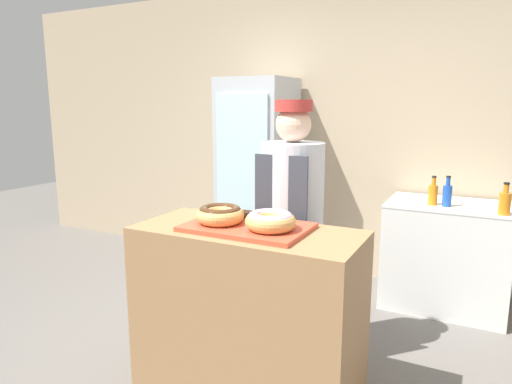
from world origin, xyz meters
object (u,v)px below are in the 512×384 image
Objects in this scene: donut_chocolate_glaze at (220,214)px; serving_tray at (247,227)px; donut_light_glaze at (270,220)px; bottle_orange at (505,202)px; bottle_orange_b at (433,194)px; brownie_back_right at (273,218)px; chest_freezer at (446,255)px; bottle_blue at (447,195)px; beverage_fridge at (258,178)px; baker_person at (291,227)px; brownie_back_left at (247,214)px.

serving_tray is at bearing 11.23° from donut_chocolate_glaze.
donut_light_glaze reaches higher than bottle_orange.
bottle_orange is at bearing -13.61° from bottle_orange_b.
bottle_orange is at bearing 50.49° from brownie_back_right.
brownie_back_right is 1.87m from chest_freezer.
bottle_orange is 0.99× the size of bottle_blue.
beverage_fridge is (-0.90, 1.60, -0.08)m from brownie_back_right.
baker_person is at bearing -139.36° from bottle_orange.
brownie_back_left is 1.75m from bottle_blue.
bottle_blue reaches higher than brownie_back_right.
donut_light_glaze is at bearing -111.57° from chest_freezer.
donut_light_glaze is 1.80m from bottle_blue.
serving_tray is 0.17m from brownie_back_left.
bottle_orange_b is (0.88, 1.66, -0.10)m from donut_chocolate_glaze.
donut_light_glaze is 0.16× the size of baker_person.
bottle_blue is (1.66, -0.12, 0.01)m from beverage_fridge.
brownie_back_left is 0.04× the size of baker_person.
serving_tray is 8.72× the size of brownie_back_left.
brownie_back_left is 0.32× the size of bottle_orange.
serving_tray is at bearing -128.66° from bottle_orange.
bottle_orange_b reaches higher than chest_freezer.
brownie_back_right is at bearing -115.56° from chest_freezer.
brownie_back_left is (-0.23, 0.17, -0.03)m from donut_light_glaze.
brownie_back_left is 0.04× the size of beverage_fridge.
chest_freezer is at bearing 60.79° from donut_chocolate_glaze.
brownie_back_right is at bearing -116.91° from bottle_blue.
beverage_fridge is (-0.74, 1.60, -0.08)m from brownie_back_left.
bottle_orange is at bearing 51.34° from serving_tray.
beverage_fridge reaches higher than baker_person.
chest_freezer is at bearing 68.43° from donut_light_glaze.
brownie_back_left is at bearing -121.63° from bottle_blue.
bottle_blue is (-0.02, -0.12, 0.51)m from chest_freezer.
bottle_orange_b is (0.65, 1.49, -0.07)m from brownie_back_right.
bottle_orange_b is (0.70, 1.13, 0.08)m from baker_person.
chest_freezer is (0.81, 1.24, -0.43)m from baker_person.
serving_tray is 0.16m from donut_light_glaze.
chest_freezer is (1.00, 1.78, -0.61)m from donut_chocolate_glaze.
serving_tray is 2.47× the size of donut_chocolate_glaze.
donut_light_glaze reaches higher than brownie_back_left.
bottle_blue is (0.80, 1.12, 0.08)m from baker_person.
brownie_back_right is 0.40m from baker_person.
brownie_back_left is 0.41m from baker_person.
baker_person reaches higher than chest_freezer.
donut_light_glaze is at bearing -61.41° from beverage_fridge.
beverage_fridge is 2.01× the size of chest_freezer.
bottle_orange is (2.04, -0.23, 0.01)m from beverage_fridge.
brownie_back_right is (-0.07, 0.17, -0.03)m from donut_light_glaze.
bottle_orange is at bearing 55.37° from donut_light_glaze.
serving_tray is at bearing 168.77° from donut_light_glaze.
chest_freezer is 3.98× the size of bottle_orange.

